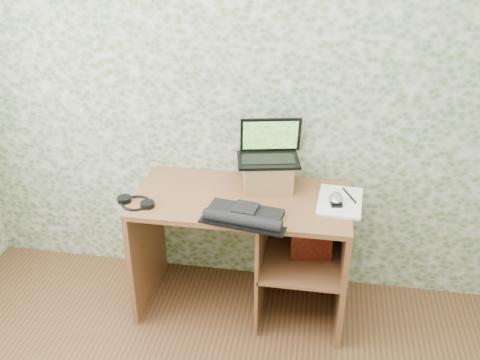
% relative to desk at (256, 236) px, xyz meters
% --- Properties ---
extents(wall_back, '(3.50, 0.00, 3.50)m').
position_rel_desk_xyz_m(wall_back, '(-0.08, 0.28, 0.82)').
color(wall_back, silver).
rests_on(wall_back, ground).
extents(desk, '(1.20, 0.60, 0.75)m').
position_rel_desk_xyz_m(desk, '(0.00, 0.00, 0.00)').
color(desk, brown).
rests_on(desk, floor).
extents(riser, '(0.31, 0.28, 0.16)m').
position_rel_desk_xyz_m(riser, '(0.04, 0.12, 0.35)').
color(riser, olive).
rests_on(riser, desk).
extents(laptop, '(0.38, 0.31, 0.23)m').
position_rel_desk_xyz_m(laptop, '(0.04, 0.15, 0.49)').
color(laptop, black).
rests_on(laptop, riser).
extents(keyboard, '(0.46, 0.29, 0.06)m').
position_rel_desk_xyz_m(keyboard, '(-0.03, -0.25, 0.29)').
color(keyboard, black).
rests_on(keyboard, desk).
extents(headphones, '(0.22, 0.19, 0.03)m').
position_rel_desk_xyz_m(headphones, '(-0.64, -0.19, 0.28)').
color(headphones, black).
rests_on(headphones, desk).
extents(notepad, '(0.25, 0.35, 0.02)m').
position_rel_desk_xyz_m(notepad, '(0.46, -0.00, 0.28)').
color(notepad, white).
rests_on(notepad, desk).
extents(mouse, '(0.09, 0.12, 0.04)m').
position_rel_desk_xyz_m(mouse, '(0.43, -0.03, 0.30)').
color(mouse, '#B2B2B4').
rests_on(mouse, notepad).
extents(pen, '(0.08, 0.16, 0.01)m').
position_rel_desk_xyz_m(pen, '(0.51, 0.05, 0.29)').
color(pen, black).
rests_on(pen, notepad).
extents(red_box, '(0.24, 0.11, 0.28)m').
position_rel_desk_xyz_m(red_box, '(0.32, -0.03, 0.05)').
color(red_box, maroon).
rests_on(red_box, desk).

